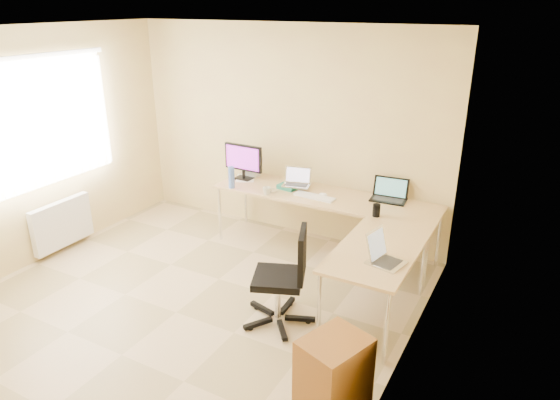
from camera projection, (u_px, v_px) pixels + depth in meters
The scene contains 25 objects.
floor at pixel (176, 313), 4.90m from camera, with size 4.50×4.50×0.00m, color tan.
ceiling at pixel (151, 31), 3.94m from camera, with size 4.50×4.50×0.00m, color white.
wall_back at pixel (286, 132), 6.25m from camera, with size 4.50×4.50×0.00m, color #E3D080.
wall_left at pixel (12, 154), 5.35m from camera, with size 4.50×4.50×0.00m, color #E3D080.
wall_right at pixel (400, 237), 3.48m from camera, with size 4.50×4.50×0.00m, color #E3D080.
desk_main at pixel (323, 224), 5.95m from camera, with size 2.65×0.70×0.73m, color tan.
desk_return at pixel (375, 284), 4.70m from camera, with size 0.70×1.30×0.73m, color tan.
monitor at pixel (243, 162), 6.26m from camera, with size 0.53×0.17×0.45m, color black.
book_stack at pixel (291, 185), 6.06m from camera, with size 0.22×0.30×0.05m, color #1D6C57.
laptop_center at pixel (297, 177), 5.94m from camera, with size 0.32×0.24×0.21m, color #B6B6B6.
laptop_black at pixel (389, 190), 5.62m from camera, with size 0.39×0.29×0.25m, color black.
keyboard at pixel (314, 197), 5.74m from camera, with size 0.49×0.14×0.02m, color white.
mouse at pixel (323, 194), 5.79m from camera, with size 0.10×0.06×0.04m, color white.
mug at pixel (267, 191), 5.82m from camera, with size 0.10×0.10×0.09m, color beige.
cd_stack at pixel (273, 191), 5.91m from camera, with size 0.11×0.11×0.03m, color silver.
water_bottle at pixel (231, 177), 6.00m from camera, with size 0.08×0.08×0.27m, color #4B6FC4.
papers at pixel (245, 178), 6.38m from camera, with size 0.23×0.32×0.01m, color white.
white_box at pixel (251, 173), 6.46m from camera, with size 0.20×0.15×0.07m, color white.
desk_fan at pixel (255, 165), 6.39m from camera, with size 0.24×0.24×0.31m, color beige.
black_cup at pixel (376, 210), 5.22m from camera, with size 0.08×0.08×0.13m, color black.
laptop_return at pixel (387, 252), 4.27m from camera, with size 0.27×0.34×0.22m, color silver.
office_chair at pixel (278, 274), 4.59m from camera, with size 0.57×0.57×0.96m, color black.
cabinet at pixel (333, 378), 3.53m from camera, with size 0.37×0.45×0.63m, color #975F36.
radiator at pixel (62, 224), 6.00m from camera, with size 0.09×0.80×0.55m, color white.
window at pixel (43, 124), 5.56m from camera, with size 0.10×1.80×1.40m, color white.
Camera 1 is at (2.88, -3.15, 2.82)m, focal length 32.33 mm.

